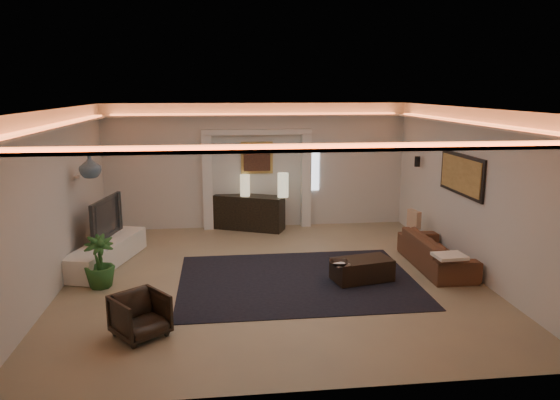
{
  "coord_description": "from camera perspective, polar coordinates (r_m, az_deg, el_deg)",
  "views": [
    {
      "loc": [
        -0.88,
        -8.52,
        3.22
      ],
      "look_at": [
        0.2,
        0.6,
        1.25
      ],
      "focal_mm": 33.39,
      "sensor_mm": 36.0,
      "label": 1
    }
  ],
  "objects": [
    {
      "name": "throw_pillow",
      "position": [
        11.25,
        14.46,
        -2.02
      ],
      "size": [
        0.18,
        0.38,
        0.36
      ],
      "primitive_type": "cube",
      "rotation": [
        0.0,
        0.0,
        0.21
      ],
      "color": "tan",
      "rests_on": "sofa"
    },
    {
      "name": "alcove_header",
      "position": [
        11.99,
        -2.55,
        7.45
      ],
      "size": [
        2.52,
        0.2,
        0.12
      ],
      "primitive_type": "cube",
      "color": "silver",
      "rests_on": "wall_back"
    },
    {
      "name": "lamp_left",
      "position": [
        11.95,
        -3.86,
        1.8
      ],
      "size": [
        0.29,
        0.29,
        0.5
      ],
      "primitive_type": "cylinder",
      "rotation": [
        0.0,
        0.0,
        0.42
      ],
      "color": "beige",
      "rests_on": "console"
    },
    {
      "name": "tv",
      "position": [
        10.43,
        -19.15,
        -1.8
      ],
      "size": [
        1.35,
        0.43,
        0.77
      ],
      "primitive_type": "imported",
      "rotation": [
        0.0,
        0.0,
        1.38
      ],
      "color": "black",
      "rests_on": "media_ledge"
    },
    {
      "name": "figurine",
      "position": [
        11.24,
        -18.22,
        -1.78
      ],
      "size": [
        0.19,
        0.19,
        0.42
      ],
      "primitive_type": "cylinder",
      "rotation": [
        0.0,
        0.0,
        0.27
      ],
      "color": "#34231D",
      "rests_on": "media_ledge"
    },
    {
      "name": "magazine",
      "position": [
        8.63,
        6.74,
        -6.89
      ],
      "size": [
        0.29,
        0.25,
        0.03
      ],
      "primitive_type": "cube",
      "rotation": [
        0.0,
        0.0,
        0.38
      ],
      "color": "beige",
      "rests_on": "coffee_table"
    },
    {
      "name": "wall_niche",
      "position": [
        10.36,
        -20.99,
        2.58
      ],
      "size": [
        0.1,
        0.55,
        0.04
      ],
      "primitive_type": "cube",
      "color": "silver",
      "rests_on": "wall_left"
    },
    {
      "name": "throw_blanket",
      "position": [
        8.96,
        18.09,
        -5.86
      ],
      "size": [
        0.51,
        0.43,
        0.05
      ],
      "primitive_type": "cube",
      "rotation": [
        0.0,
        0.0,
        0.06
      ],
      "color": "beige",
      "rests_on": "sofa"
    },
    {
      "name": "art_panel_frame",
      "position": [
        9.95,
        19.28,
        2.64
      ],
      "size": [
        0.04,
        1.64,
        0.74
      ],
      "primitive_type": "cube",
      "color": "black",
      "rests_on": "wall_right"
    },
    {
      "name": "ginger_jar",
      "position": [
        9.81,
        -20.1,
        3.46
      ],
      "size": [
        0.41,
        0.41,
        0.4
      ],
      "primitive_type": "imported",
      "rotation": [
        0.0,
        0.0,
        0.08
      ],
      "color": "#364C59",
      "rests_on": "wall_niche"
    },
    {
      "name": "sofa",
      "position": [
        10.0,
        16.73,
        -5.45
      ],
      "size": [
        2.01,
        0.8,
        0.59
      ],
      "primitive_type": "imported",
      "rotation": [
        0.0,
        0.0,
        1.56
      ],
      "color": "#4D2418",
      "rests_on": "ground"
    },
    {
      "name": "painting_frame",
      "position": [
        12.13,
        -2.55,
        4.65
      ],
      "size": [
        0.74,
        0.04,
        0.74
      ],
      "primitive_type": "cube",
      "color": "tan",
      "rests_on": "wall_back"
    },
    {
      "name": "console",
      "position": [
        12.12,
        -3.39,
        -1.37
      ],
      "size": [
        1.67,
        1.11,
        0.8
      ],
      "primitive_type": "cube",
      "rotation": [
        0.0,
        0.0,
        -0.42
      ],
      "color": "#2E211E",
      "rests_on": "ground"
    },
    {
      "name": "pilaster_right",
      "position": [
        12.28,
        2.86,
        2.14
      ],
      "size": [
        0.22,
        0.2,
        2.2
      ],
      "primitive_type": "cube",
      "color": "silver",
      "rests_on": "ground"
    },
    {
      "name": "wall_back",
      "position": [
        12.18,
        -2.55,
        3.73
      ],
      "size": [
        7.0,
        0.0,
        7.0
      ],
      "primitive_type": "plane",
      "rotation": [
        1.57,
        0.0,
        0.0
      ],
      "color": "silver",
      "rests_on": "ground"
    },
    {
      "name": "painting_canvas",
      "position": [
        12.1,
        -2.54,
        4.63
      ],
      "size": [
        0.62,
        0.02,
        0.62
      ],
      "primitive_type": "cube",
      "color": "#4C2D1E",
      "rests_on": "wall_back"
    },
    {
      "name": "wall_front",
      "position": [
        5.4,
        3.06,
        -7.04
      ],
      "size": [
        7.0,
        0.0,
        7.0
      ],
      "primitive_type": "plane",
      "rotation": [
        -1.57,
        0.0,
        0.0
      ],
      "color": "silver",
      "rests_on": "ground"
    },
    {
      "name": "wall_left",
      "position": [
        9.09,
        -23.36,
        -0.13
      ],
      "size": [
        0.0,
        7.0,
        7.0
      ],
      "primitive_type": "plane",
      "rotation": [
        1.57,
        0.0,
        1.57
      ],
      "color": "silver",
      "rests_on": "ground"
    },
    {
      "name": "media_ledge",
      "position": [
        10.25,
        -18.43,
        -5.53
      ],
      "size": [
        1.17,
        2.33,
        0.42
      ],
      "primitive_type": "cube",
      "rotation": [
        0.0,
        0.0,
        -0.28
      ],
      "color": "white",
      "rests_on": "ground"
    },
    {
      "name": "floor",
      "position": [
        9.15,
        -0.81,
        -8.5
      ],
      "size": [
        7.0,
        7.0,
        0.0
      ],
      "primitive_type": "plane",
      "color": "#9A8A66",
      "rests_on": "ground"
    },
    {
      "name": "art_panel_gold",
      "position": [
        9.94,
        19.15,
        2.64
      ],
      "size": [
        0.02,
        1.5,
        0.62
      ],
      "primitive_type": "cube",
      "color": "tan",
      "rests_on": "wall_right"
    },
    {
      "name": "ceiling",
      "position": [
        8.57,
        -0.87,
        9.97
      ],
      "size": [
        7.0,
        7.0,
        0.0
      ],
      "primitive_type": "plane",
      "rotation": [
        3.14,
        0.0,
        0.0
      ],
      "color": "white",
      "rests_on": "ground"
    },
    {
      "name": "plant",
      "position": [
        9.1,
        -19.18,
        -6.42
      ],
      "size": [
        0.59,
        0.59,
        0.87
      ],
      "primitive_type": "imported",
      "rotation": [
        0.0,
        0.0,
        0.26
      ],
      "color": "#265621",
      "rests_on": "ground"
    },
    {
      "name": "coffee_table",
      "position": [
        9.05,
        8.97,
        -7.51
      ],
      "size": [
        1.08,
        0.73,
        0.37
      ],
      "primitive_type": "cube",
      "rotation": [
        0.0,
        0.0,
        0.21
      ],
      "color": "black",
      "rests_on": "ground"
    },
    {
      "name": "bowl",
      "position": [
        8.61,
        6.48,
        -6.75
      ],
      "size": [
        0.37,
        0.37,
        0.08
      ],
      "primitive_type": "imported",
      "rotation": [
        0.0,
        0.0,
        -0.21
      ],
      "color": "black",
      "rests_on": "coffee_table"
    },
    {
      "name": "pilaster_left",
      "position": [
        12.11,
        -7.94,
        1.9
      ],
      "size": [
        0.22,
        0.2,
        2.2
      ],
      "primitive_type": "cube",
      "color": "silver",
      "rests_on": "ground"
    },
    {
      "name": "daylight_slit",
      "position": [
        12.35,
        3.73,
        3.36
      ],
      "size": [
        0.25,
        0.03,
        1.0
      ],
      "primitive_type": "cube",
      "color": "white",
      "rests_on": "wall_back"
    },
    {
      "name": "armchair",
      "position": [
        7.25,
        -15.06,
        -12.12
      ],
      "size": [
        0.89,
        0.89,
        0.59
      ],
      "primitive_type": "imported",
      "rotation": [
        0.0,
        0.0,
        0.66
      ],
      "color": "black",
      "rests_on": "ground"
    },
    {
      "name": "area_rug",
      "position": [
        9.01,
        1.89,
        -8.79
      ],
      "size": [
        4.0,
        3.0,
        0.01
      ],
      "primitive_type": "cube",
      "color": "black",
      "rests_on": "ground"
    },
    {
      "name": "wall_right",
      "position": [
        9.74,
        20.1,
        0.9
      ],
      "size": [
        0.0,
        7.0,
        7.0
      ],
      "primitive_type": "plane",
      "rotation": [
        1.57,
        0.0,
        -1.57
      ],
      "color": "silver",
      "rests_on": "ground"
    },
    {
      "name": "lamp_right",
      "position": [
        11.8,
        0.34,
        1.7
      ],
      "size": [
        0.3,
        0.3,
        0.55
      ],
      "primitive_type": "cylinder",
      "rotation": [
        0.0,
        0.0,
        -0.25
      ],
      "color": "beige",
      "rests_on": "console"
    },
    {
      "name": "cove_soffit",
      "position": [
        8.59,
        -0.86,
        8.1
      ],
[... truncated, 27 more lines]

